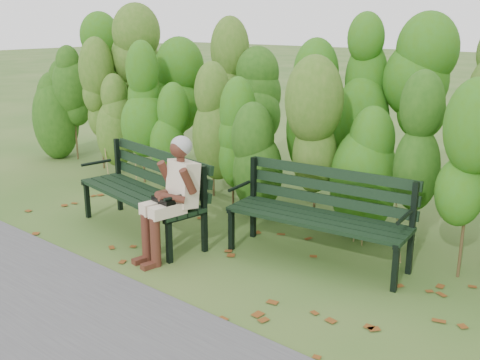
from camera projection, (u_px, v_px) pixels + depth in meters
The scene contains 7 objects.
ground at pixel (219, 256), 5.85m from camera, with size 80.00×80.00×0.00m, color #2F5C1D.
footpath at pixel (23, 346), 4.23m from camera, with size 60.00×2.50×0.01m, color #474749.
hedge_band at pixel (319, 114), 6.88m from camera, with size 11.04×1.67×2.42m.
leaf_litter at pixel (206, 265), 5.63m from camera, with size 6.04×2.22×0.01m.
bench_left at pixel (147, 186), 6.40m from camera, with size 1.95×0.90×0.94m.
bench_right at pixel (322, 208), 5.67m from camera, with size 1.91×0.82×0.93m.
seated_woman at pixel (173, 190), 5.66m from camera, with size 0.50×0.73×1.26m.
Camera 1 is at (3.64, -4.00, 2.38)m, focal length 42.00 mm.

